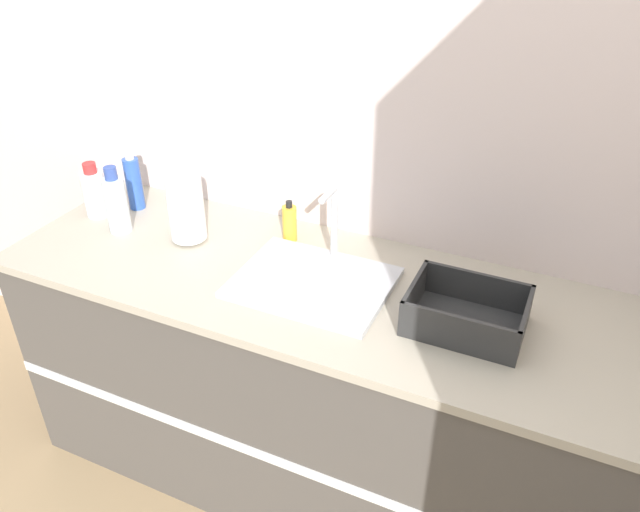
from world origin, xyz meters
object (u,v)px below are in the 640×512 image
(dish_rack, at_px, (466,315))
(bottle_white_spray, at_px, (95,193))
(paper_towel_roll, at_px, (186,206))
(soap_dispenser, at_px, (290,223))
(bottle_blue, at_px, (134,182))
(bottle_clear, at_px, (116,203))
(sink, at_px, (314,279))

(dish_rack, relative_size, bottle_white_spray, 1.55)
(paper_towel_roll, xyz_separation_m, soap_dispenser, (0.32, 0.14, -0.07))
(bottle_blue, xyz_separation_m, bottle_clear, (0.06, -0.17, 0.00))
(sink, relative_size, bottle_blue, 1.96)
(bottle_white_spray, bearing_deg, soap_dispenser, 10.25)
(sink, distance_m, bottle_white_spray, 0.94)
(bottle_clear, bearing_deg, dish_rack, -1.49)
(bottle_blue, xyz_separation_m, soap_dispenser, (0.64, 0.03, -0.04))
(paper_towel_roll, height_order, bottle_clear, paper_towel_roll)
(soap_dispenser, bearing_deg, bottle_white_spray, -169.75)
(sink, height_order, dish_rack, sink)
(bottle_blue, bearing_deg, soap_dispenser, 2.23)
(bottle_clear, bearing_deg, paper_towel_roll, 10.83)
(sink, height_order, bottle_white_spray, sink)
(dish_rack, relative_size, soap_dispenser, 2.15)
(dish_rack, distance_m, bottle_white_spray, 1.42)
(sink, bearing_deg, paper_towel_roll, 172.43)
(sink, bearing_deg, bottle_blue, 167.33)
(paper_towel_roll, distance_m, bottle_blue, 0.34)
(dish_rack, distance_m, bottle_blue, 1.34)
(bottle_clear, relative_size, bottle_white_spray, 1.18)
(sink, distance_m, dish_rack, 0.48)
(bottle_clear, bearing_deg, bottle_white_spray, 158.60)
(bottle_blue, relative_size, bottle_clear, 0.99)
(soap_dispenser, bearing_deg, dish_rack, -18.65)
(bottle_blue, xyz_separation_m, bottle_white_spray, (-0.09, -0.11, -0.02))
(bottle_white_spray, bearing_deg, bottle_clear, -21.40)
(bottle_blue, height_order, bottle_clear, bottle_clear)
(sink, distance_m, soap_dispenser, 0.29)
(dish_rack, xyz_separation_m, bottle_white_spray, (-1.41, 0.09, 0.05))
(dish_rack, distance_m, soap_dispenser, 0.71)
(bottle_clear, height_order, bottle_white_spray, bottle_clear)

